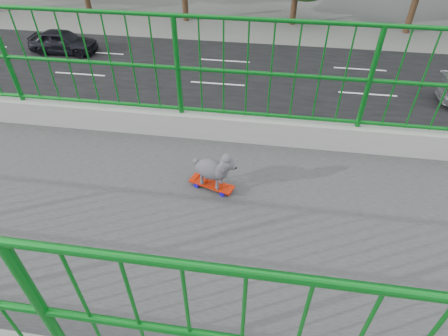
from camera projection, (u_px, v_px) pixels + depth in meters
road at (208, 112)px, 18.00m from camera, size 18.00×90.00×0.02m
footbridge at (20, 293)px, 4.83m from camera, size 3.00×24.00×7.00m
skateboard at (212, 185)px, 3.73m from camera, size 0.27×0.48×0.06m
poodle at (214, 168)px, 3.58m from camera, size 0.28×0.45×0.39m
car_0 at (447, 235)px, 11.30m from camera, size 1.66×4.12×1.40m
car_1 at (132, 143)px, 14.96m from camera, size 1.47×4.21×1.39m
car_4 at (63, 41)px, 23.06m from camera, size 1.68×4.19×1.43m
car_5 at (403, 231)px, 11.46m from camera, size 1.42×4.09×1.35m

